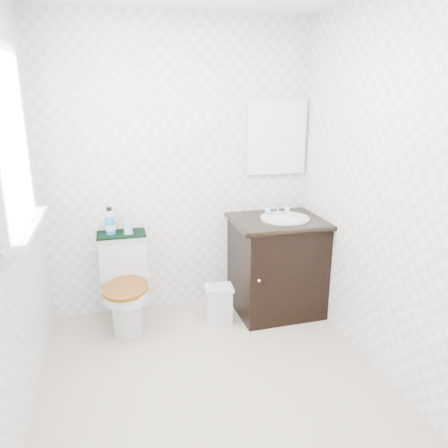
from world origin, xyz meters
name	(u,v)px	position (x,y,z in m)	size (l,w,h in m)	color
floor	(216,387)	(0.00, 0.00, 0.00)	(2.40, 2.40, 0.00)	#B1A58E
wall_back	(181,170)	(0.00, 1.20, 1.20)	(2.40, 2.40, 0.00)	white
wall_front	(305,297)	(0.00, -1.20, 1.20)	(2.40, 2.40, 0.00)	white
wall_left	(1,218)	(-1.10, 0.00, 1.20)	(2.40, 2.40, 0.00)	white
wall_right	(387,194)	(1.10, 0.00, 1.20)	(2.40, 2.40, 0.00)	white
window	(8,142)	(-1.07, 0.25, 1.55)	(0.02, 0.70, 0.90)	white
mirror	(276,137)	(0.82, 1.18, 1.45)	(0.50, 0.02, 0.60)	silver
toilet	(125,287)	(-0.51, 0.97, 0.32)	(0.40, 0.63, 0.72)	silver
vanity	(279,262)	(0.77, 0.90, 0.43)	(0.78, 0.67, 0.92)	black
trash_bin	(219,304)	(0.22, 0.80, 0.16)	(0.23, 0.19, 0.32)	silver
towel	(121,234)	(-0.51, 1.09, 0.73)	(0.38, 0.22, 0.02)	black
mouthwash_bottle	(110,222)	(-0.59, 1.09, 0.84)	(0.08, 0.08, 0.22)	#1B7FE5
cup	(128,228)	(-0.45, 1.06, 0.78)	(0.07, 0.07, 0.09)	#85A9DA
soap_bar	(269,214)	(0.71, 1.01, 0.83)	(0.07, 0.05, 0.02)	#166C68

